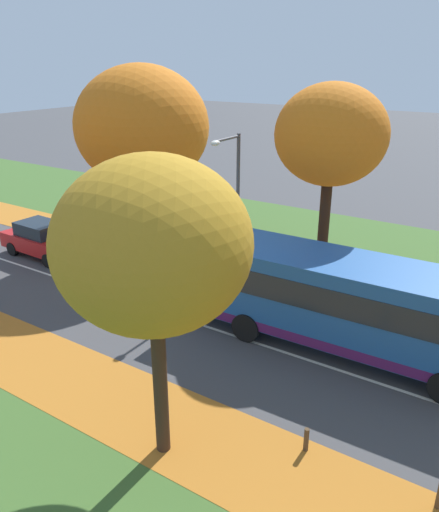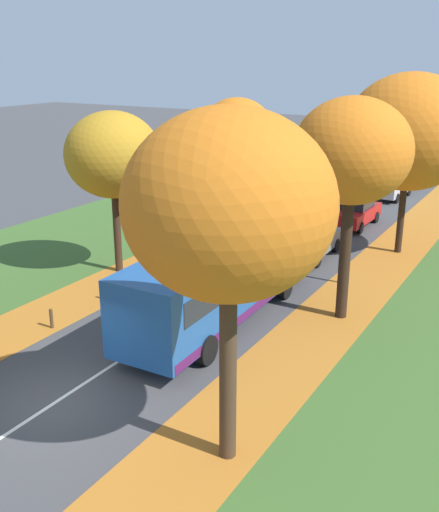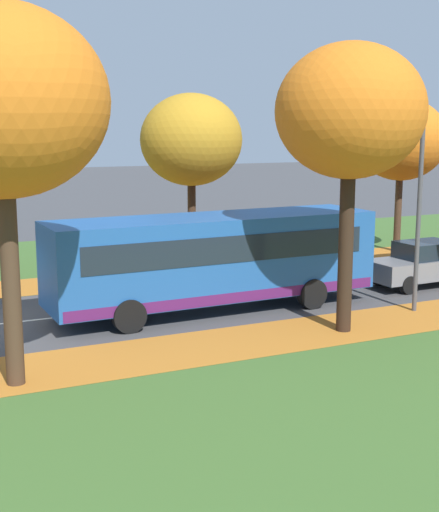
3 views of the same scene
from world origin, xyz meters
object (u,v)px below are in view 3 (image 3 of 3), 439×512
(tree_right_near, at_px, (350,113))
(bollard_fourth, at_px, (139,275))
(streetlamp_right, at_px, (413,191))
(car_grey_lead, at_px, (423,264))
(tree_left_near, at_px, (191,140))
(bus, at_px, (214,257))
(tree_right_nearest, at_px, (1,103))
(tree_left_mid, at_px, (401,140))
(bollard_third, at_px, (59,280))

(tree_right_near, distance_m, bollard_fourth, 10.67)
(streetlamp_right, height_order, car_grey_lead, streetlamp_right)
(tree_left_near, xyz_separation_m, bollard_fourth, (1.77, -2.87, -4.84))
(bollard_fourth, xyz_separation_m, bus, (4.78, 0.81, 1.39))
(bollard_fourth, bearing_deg, tree_left_near, 121.70)
(tree_right_near, distance_m, streetlamp_right, 4.20)
(tree_right_nearest, bearing_deg, bus, 120.85)
(tree_right_nearest, xyz_separation_m, car_grey_lead, (-3.97, 15.04, -5.36))
(tree_left_mid, xyz_separation_m, bollard_third, (1.38, -15.96, -4.73))
(tree_right_near, height_order, bollard_fourth, tree_right_near)
(tree_left_near, distance_m, tree_left_mid, 10.15)
(tree_right_near, bearing_deg, streetlamp_right, 110.31)
(tree_right_near, bearing_deg, tree_right_nearest, -87.63)
(bollard_fourth, bearing_deg, tree_left_mid, 96.18)
(tree_right_nearest, distance_m, bollard_fourth, 12.14)
(tree_right_near, height_order, streetlamp_right, tree_right_near)
(tree_left_near, height_order, tree_right_nearest, tree_right_nearest)
(streetlamp_right, bearing_deg, tree_right_nearest, -82.66)
(bollard_third, height_order, bollard_fourth, bollard_third)
(tree_left_near, relative_size, bollard_third, 9.76)
(tree_left_near, distance_m, tree_right_nearest, 13.81)
(tree_left_near, relative_size, bollard_fourth, 11.22)
(tree_right_near, relative_size, streetlamp_right, 1.32)
(bus, bearing_deg, tree_right_nearest, -59.15)
(tree_left_mid, height_order, bollard_third, tree_left_mid)
(tree_left_near, height_order, streetlamp_right, tree_left_near)
(tree_right_nearest, height_order, tree_right_near, tree_right_nearest)
(tree_left_near, bearing_deg, tree_right_near, 1.55)
(tree_right_nearest, xyz_separation_m, bus, (-4.03, 6.75, -4.47))
(bollard_third, bearing_deg, tree_right_nearest, -18.72)
(bollard_third, relative_size, streetlamp_right, 0.12)
(tree_left_mid, distance_m, streetlamp_right, 10.93)
(tree_left_near, height_order, tree_left_mid, tree_left_near)
(bollard_fourth, bearing_deg, streetlamp_right, 41.70)
(tree_left_near, bearing_deg, streetlamp_right, 21.65)
(tree_left_near, distance_m, bollard_third, 7.74)
(tree_left_near, height_order, car_grey_lead, tree_left_near)
(tree_left_near, xyz_separation_m, car_grey_lead, (6.61, 6.23, -4.34))
(streetlamp_right, xyz_separation_m, bus, (-2.44, -5.62, -2.04))
(tree_left_mid, height_order, bus, tree_left_mid)
(bus, xyz_separation_m, car_grey_lead, (0.06, 8.29, -0.89))
(tree_right_near, bearing_deg, bollard_fourth, -159.58)
(bollard_fourth, relative_size, bus, 0.06)
(tree_left_mid, relative_size, tree_right_near, 0.88)
(bollard_third, bearing_deg, tree_left_mid, 94.96)
(tree_left_mid, distance_m, car_grey_lead, 8.52)
(bollard_third, bearing_deg, bus, 38.04)
(tree_left_near, xyz_separation_m, streetlamp_right, (8.99, 3.57, -1.42))
(tree_left_mid, xyz_separation_m, car_grey_lead, (6.25, -3.91, -4.28))
(tree_left_near, distance_m, car_grey_lead, 10.07)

